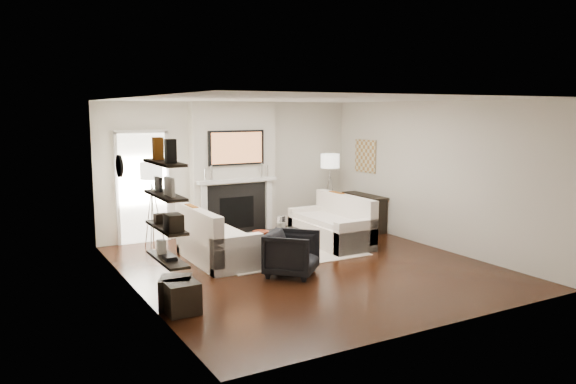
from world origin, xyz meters
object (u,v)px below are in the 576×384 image
armchair (292,251)px  lamp_right_shade (330,161)px  lamp_left_shade (151,171)px  ottoman_near (176,292)px  loveseat_right_base (331,233)px  coffee_table (274,233)px  loveseat_left_base (218,249)px

armchair → lamp_right_shade: lamp_right_shade is taller
lamp_left_shade → ottoman_near: (-0.62, -3.17, -1.25)m
armchair → ottoman_near: armchair is taller
lamp_left_shade → ottoman_near: 3.46m
loveseat_right_base → coffee_table: 1.38m
coffee_table → lamp_right_shade: (2.20, 1.56, 1.05)m
coffee_table → loveseat_right_base: bearing=9.6°
coffee_table → ottoman_near: coffee_table is taller
coffee_table → lamp_right_shade: bearing=35.3°
loveseat_right_base → lamp_left_shade: 3.52m
lamp_left_shade → lamp_right_shade: bearing=0.9°
lamp_right_shade → lamp_left_shade: bearing=-179.1°
loveseat_left_base → lamp_right_shade: size_ratio=4.50×
armchair → coffee_table: bearing=31.3°
armchair → ottoman_near: bearing=149.7°
armchair → lamp_left_shade: size_ratio=1.88×
loveseat_left_base → lamp_left_shade: 1.96m
armchair → loveseat_right_base: bearing=-4.2°
loveseat_left_base → armchair: (0.69, -1.31, 0.17)m
loveseat_left_base → lamp_right_shade: (3.19, 1.41, 1.24)m
lamp_left_shade → armchair: bearing=-62.2°
coffee_table → armchair: 1.20m
loveseat_left_base → loveseat_right_base: (2.34, 0.08, 0.00)m
loveseat_left_base → coffee_table: bearing=-8.7°
loveseat_left_base → armchair: armchair is taller
loveseat_left_base → lamp_left_shade: (-0.71, 1.34, 1.24)m
loveseat_right_base → lamp_right_shade: 2.01m
lamp_right_shade → loveseat_left_base: bearing=-156.2°
armchair → ottoman_near: 2.09m
loveseat_left_base → lamp_left_shade: bearing=117.7°
loveseat_right_base → coffee_table: size_ratio=1.64×
coffee_table → ottoman_near: size_ratio=2.75×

